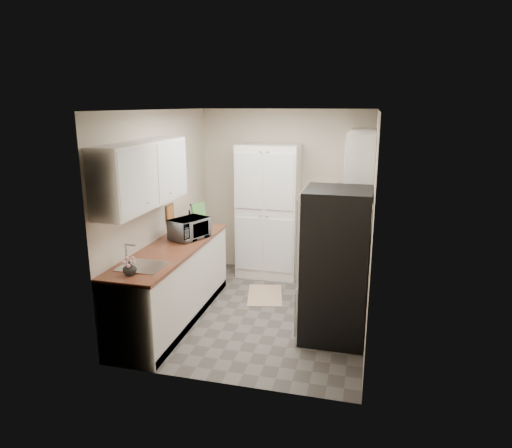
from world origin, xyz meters
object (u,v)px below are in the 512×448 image
wine_bottle (191,216)px  toaster_oven (344,216)px  electric_range (342,272)px  microwave (189,229)px  pantry_cabinet (268,212)px  refrigerator (335,265)px

wine_bottle → toaster_oven: wine_bottle is taller
electric_range → wine_bottle: size_ratio=4.10×
toaster_oven → wine_bottle: bearing=-142.0°
microwave → toaster_oven: 2.23m
pantry_cabinet → microwave: 1.54m
toaster_oven → pantry_cabinet: bearing=-164.6°
electric_range → toaster_oven: (-0.04, 0.82, 0.54)m
pantry_cabinet → toaster_oven: 1.14m
wine_bottle → toaster_oven: 2.17m
refrigerator → microwave: (-1.85, 0.36, 0.20)m
pantry_cabinet → wine_bottle: size_ratio=7.26×
refrigerator → toaster_oven: (-0.01, 1.62, 0.17)m
pantry_cabinet → refrigerator: size_ratio=1.18×
pantry_cabinet → refrigerator: pantry_cabinet is taller
pantry_cabinet → electric_range: size_ratio=1.77×
microwave → wine_bottle: (-0.23, 0.62, 0.01)m
pantry_cabinet → refrigerator: bearing=-56.5°
wine_bottle → toaster_oven: bearing=17.1°
microwave → toaster_oven: (1.84, 1.26, -0.03)m
pantry_cabinet → refrigerator: (1.14, -1.73, -0.15)m
refrigerator → microwave: size_ratio=3.61×
refrigerator → wine_bottle: 2.31m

